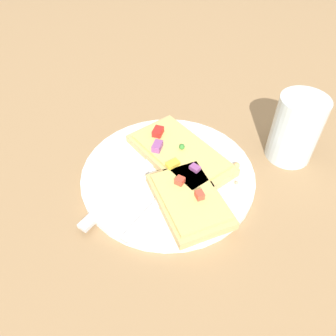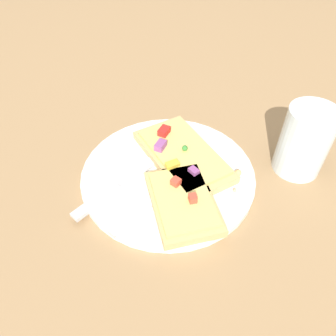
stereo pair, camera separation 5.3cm
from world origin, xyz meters
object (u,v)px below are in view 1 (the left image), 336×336
knife (124,187)px  drinking_glass (296,129)px  plate (168,175)px  pizza_slice_corner (189,199)px  pizza_slice_main (180,153)px  fork (170,190)px

knife → drinking_glass: drinking_glass is taller
plate → pizza_slice_corner: (-0.02, 0.07, 0.02)m
knife → pizza_slice_main: bearing=-16.9°
plate → pizza_slice_main: pizza_slice_main is taller
plate → knife: bearing=17.8°
pizza_slice_corner → drinking_glass: (-0.20, -0.09, 0.04)m
pizza_slice_main → pizza_slice_corner: size_ratio=1.37×
drinking_glass → plate: bearing=5.4°
plate → pizza_slice_main: size_ratio=1.36×
fork → plate: bearing=39.5°
plate → pizza_slice_main: (-0.02, -0.03, 0.02)m
knife → pizza_slice_main: (-0.10, -0.05, 0.01)m
knife → pizza_slice_corner: bearing=-71.5°
plate → pizza_slice_main: bearing=-128.9°
fork → knife: size_ratio=0.90×
fork → drinking_glass: (-0.22, -0.06, 0.04)m
pizza_slice_corner → drinking_glass: bearing=101.3°
plate → drinking_glass: drinking_glass is taller
plate → pizza_slice_corner: size_ratio=1.86×
knife → pizza_slice_corner: pizza_slice_corner is taller
knife → fork: bearing=-59.3°
plate → drinking_glass: (-0.22, -0.02, 0.05)m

